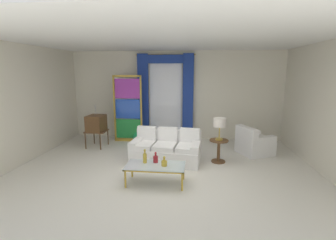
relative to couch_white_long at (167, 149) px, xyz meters
name	(u,v)px	position (x,y,z in m)	size (l,w,h in m)	color
ground_plane	(164,171)	(0.03, -0.69, -0.30)	(16.00, 16.00, 0.00)	silver
wall_rear	(175,95)	(0.03, 2.37, 1.20)	(8.00, 0.12, 3.00)	silver
wall_left	(31,103)	(-3.63, -0.09, 1.20)	(0.12, 7.00, 3.00)	silver
wall_right	(323,107)	(3.69, -0.09, 1.20)	(0.12, 7.00, 3.00)	silver
ceiling_slab	(168,42)	(0.03, 0.11, 2.72)	(8.00, 7.60, 0.04)	white
curtained_window	(165,89)	(-0.30, 2.21, 1.44)	(2.00, 0.17, 2.70)	white
couch_white_long	(167,149)	(0.00, 0.00, 0.00)	(1.84, 1.09, 0.86)	white
coffee_table	(155,167)	(-0.07, -1.38, 0.07)	(1.23, 0.61, 0.41)	silver
bottle_blue_decanter	(164,163)	(0.12, -1.41, 0.17)	(0.12, 0.12, 0.21)	gold
bottle_crystal_tall	(156,159)	(-0.09, -1.23, 0.19)	(0.10, 0.10, 0.23)	maroon
bottle_amber_squat	(145,158)	(-0.31, -1.29, 0.22)	(0.08, 0.08, 0.30)	gold
vintage_tv	(96,124)	(-2.30, 0.97, 0.42)	(0.62, 0.63, 1.35)	brown
armchair_white	(253,144)	(2.39, 0.80, -0.02)	(1.09, 1.08, 0.80)	white
stained_glass_divider	(128,110)	(-1.49, 1.67, 0.75)	(0.95, 0.05, 2.20)	gold
peacock_figurine	(139,138)	(-1.04, 1.27, -0.08)	(0.44, 0.60, 0.50)	beige
round_side_table	(219,149)	(1.35, 0.04, 0.05)	(0.48, 0.48, 0.59)	brown
table_lamp_brass	(220,123)	(1.35, 0.04, 0.72)	(0.32, 0.32, 0.57)	#B29338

